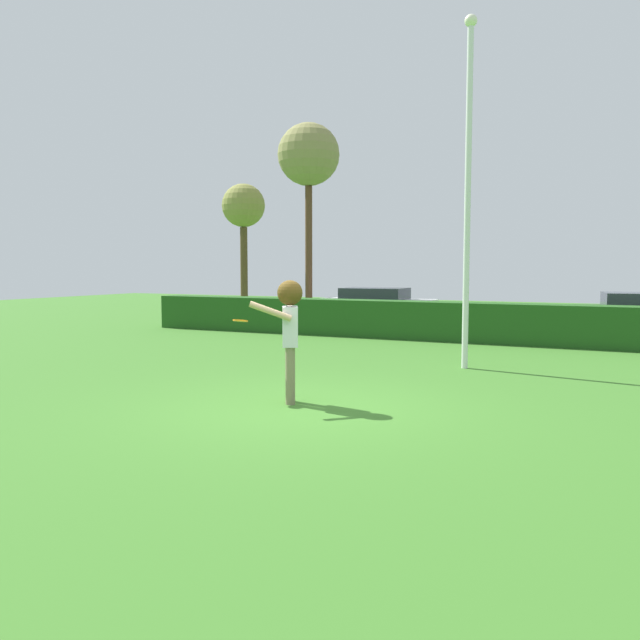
{
  "coord_description": "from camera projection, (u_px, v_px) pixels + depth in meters",
  "views": [
    {
      "loc": [
        4.18,
        -8.01,
        2.0
      ],
      "look_at": [
        -0.3,
        1.22,
        1.15
      ],
      "focal_mm": 36.26,
      "sensor_mm": 36.0,
      "label": 1
    }
  ],
  "objects": [
    {
      "name": "bare_elm_tree",
      "position": [
        243.0,
        209.0,
        26.48
      ],
      "size": [
        1.77,
        1.77,
        5.39
      ],
      "color": "brown",
      "rests_on": "ground"
    },
    {
      "name": "person",
      "position": [
        289.0,
        323.0,
        9.39
      ],
      "size": [
        0.61,
        0.78,
        1.8
      ],
      "color": "#7D7456",
      "rests_on": "ground"
    },
    {
      "name": "birch_tree",
      "position": [
        309.0,
        157.0,
        23.96
      ],
      "size": [
        2.31,
        2.31,
        7.31
      ],
      "color": "brown",
      "rests_on": "ground"
    },
    {
      "name": "lamppost",
      "position": [
        468.0,
        178.0,
        12.44
      ],
      "size": [
        0.24,
        0.24,
        6.76
      ],
      "color": "silver",
      "rests_on": "ground"
    },
    {
      "name": "ground_plane",
      "position": [
        302.0,
        408.0,
        9.17
      ],
      "size": [
        60.0,
        60.0,
        0.0
      ],
      "primitive_type": "plane",
      "color": "#396F25"
    },
    {
      "name": "frisbee",
      "position": [
        240.0,
        321.0,
        9.75
      ],
      "size": [
        0.23,
        0.23,
        0.06
      ],
      "color": "orange"
    },
    {
      "name": "hedge_row",
      "position": [
        459.0,
        322.0,
        17.33
      ],
      "size": [
        19.44,
        0.9,
        1.05
      ],
      "primitive_type": "cube",
      "color": "#205019",
      "rests_on": "ground"
    },
    {
      "name": "parked_car_white",
      "position": [
        375.0,
        304.0,
        22.93
      ],
      "size": [
        4.26,
        1.92,
        1.25
      ],
      "color": "white",
      "rests_on": "ground"
    }
  ]
}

